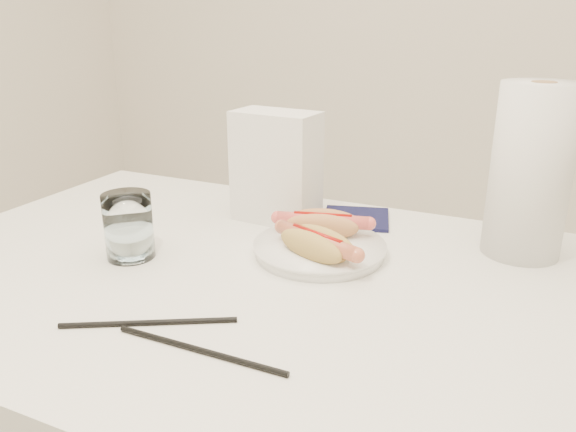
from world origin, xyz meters
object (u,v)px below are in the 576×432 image
at_px(plate, 319,250).
at_px(hotdog_right, 317,244).
at_px(hotdog_left, 323,224).
at_px(water_glass, 129,226).
at_px(napkin_box, 276,167).
at_px(paper_towel_roll, 531,172).
at_px(table, 249,304).

relative_size(plate, hotdog_right, 1.33).
relative_size(plate, hotdog_left, 1.33).
xyz_separation_m(water_glass, napkin_box, (0.14, 0.27, 0.05)).
height_order(hotdog_left, paper_towel_roll, paper_towel_roll).
bearing_deg(water_glass, napkin_box, 61.98).
height_order(table, plate, plate).
xyz_separation_m(table, plate, (0.08, 0.11, 0.07)).
relative_size(plate, water_glass, 1.95).
xyz_separation_m(plate, hotdog_left, (-0.01, 0.05, 0.03)).
height_order(plate, hotdog_left, hotdog_left).
relative_size(hotdog_right, napkin_box, 0.76).
height_order(water_glass, paper_towel_roll, paper_towel_roll).
bearing_deg(plate, table, -126.70).
bearing_deg(hotdog_left, paper_towel_roll, 4.64).
relative_size(hotdog_left, hotdog_right, 1.00).
relative_size(water_glass, paper_towel_roll, 0.39).
distance_m(table, paper_towel_roll, 0.51).
bearing_deg(hotdog_left, table, -127.79).
bearing_deg(napkin_box, hotdog_left, -27.78).
height_order(plate, paper_towel_roll, paper_towel_roll).
distance_m(hotdog_right, paper_towel_roll, 0.37).
height_order(hotdog_left, water_glass, water_glass).
bearing_deg(water_glass, hotdog_right, 17.69).
xyz_separation_m(hotdog_left, napkin_box, (-0.13, 0.08, 0.07)).
relative_size(napkin_box, paper_towel_roll, 0.75).
xyz_separation_m(hotdog_right, paper_towel_roll, (0.30, 0.20, 0.11)).
distance_m(plate, hotdog_right, 0.06).
distance_m(hotdog_left, water_glass, 0.33).
relative_size(hotdog_right, paper_towel_roll, 0.57).
bearing_deg(paper_towel_roll, plate, -153.47).
height_order(hotdog_left, napkin_box, napkin_box).
distance_m(plate, paper_towel_roll, 0.37).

